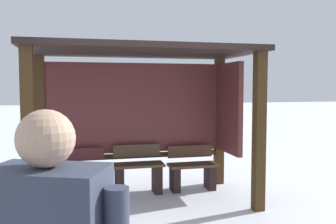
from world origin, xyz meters
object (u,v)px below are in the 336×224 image
at_px(bus_shelter, 148,90).
at_px(bench_right_inside, 192,171).
at_px(bench_left_inside, 80,177).
at_px(bench_center_inside, 138,173).

xyz_separation_m(bus_shelter, bench_right_inside, (0.78, 0.19, -1.35)).
relative_size(bench_left_inside, bench_right_inside, 1.00).
height_order(bus_shelter, bench_center_inside, bus_shelter).
relative_size(bench_center_inside, bench_right_inside, 1.00).
distance_m(bench_center_inside, bench_right_inside, 0.91).
relative_size(bus_shelter, bench_left_inside, 4.02).
height_order(bench_center_inside, bench_right_inside, bench_center_inside).
bearing_deg(bench_center_inside, bench_left_inside, -179.98).
bearing_deg(bus_shelter, bench_right_inside, 13.78).
bearing_deg(bench_right_inside, bench_left_inside, -179.97).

